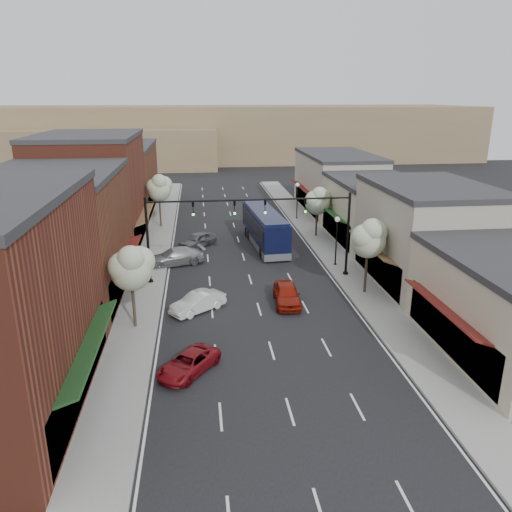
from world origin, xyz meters
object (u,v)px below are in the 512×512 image
object	(u,v)px
tree_right_near	(369,237)
parked_car_c	(175,257)
tree_right_far	(318,200)
parked_car_b	(198,302)
signal_mast_right	(320,223)
parked_car_a	(188,363)
signal_mast_left	(178,227)
red_hatchback	(287,294)
tree_left_far	(159,187)
lamp_post_near	(337,233)
lamp_post_far	(297,195)
tree_left_near	(131,267)
coach_bus	(265,228)
parked_car_d	(198,240)

from	to	relation	value
tree_right_near	parked_car_c	world-z (taller)	tree_right_near
tree_right_far	parked_car_b	world-z (taller)	tree_right_far
signal_mast_right	parked_car_a	xyz separation A→B (m)	(-10.44, -13.90, -4.06)
signal_mast_left	parked_car_b	bearing A→B (deg)	-76.94
signal_mast_right	red_hatchback	distance (m)	7.41
tree_left_far	lamp_post_near	size ratio (longest dim) A/B	1.38
tree_right_near	parked_car_a	distance (m)	16.89
tree_right_near	tree_right_far	distance (m)	16.01
signal_mast_right	tree_right_far	size ratio (longest dim) A/B	1.51
parked_car_b	parked_car_c	bearing A→B (deg)	152.78
signal_mast_right	tree_right_far	bearing A→B (deg)	77.15
signal_mast_right	lamp_post_near	xyz separation A→B (m)	(2.18, 2.50, -1.62)
signal_mast_right	parked_car_b	size ratio (longest dim) A/B	2.01
lamp_post_far	parked_car_a	bearing A→B (deg)	-110.42
signal_mast_right	tree_left_near	world-z (taller)	signal_mast_right
lamp_post_far	red_hatchback	bearing A→B (deg)	-102.76
red_hatchback	parked_car_b	distance (m)	6.38
tree_left_far	lamp_post_near	world-z (taller)	tree_left_far
lamp_post_near	red_hatchback	world-z (taller)	lamp_post_near
signal_mast_right	parked_car_a	bearing A→B (deg)	-126.92
lamp_post_near	red_hatchback	bearing A→B (deg)	-126.46
lamp_post_near	lamp_post_far	xyz separation A→B (m)	(0.00, 17.50, 0.00)
tree_right_near	lamp_post_near	xyz separation A→B (m)	(-0.55, 6.56, -1.45)
parked_car_a	lamp_post_far	bearing A→B (deg)	106.38
coach_bus	tree_right_far	bearing A→B (deg)	17.98
signal_mast_left	tree_left_far	world-z (taller)	signal_mast_left
signal_mast_right	signal_mast_left	bearing A→B (deg)	180.00
parked_car_a	coach_bus	bearing A→B (deg)	109.52
tree_right_far	tree_left_near	size ratio (longest dim) A/B	0.95
parked_car_a	parked_car_b	world-z (taller)	parked_car_b
tree_right_far	parked_car_b	size ratio (longest dim) A/B	1.33
tree_left_far	lamp_post_far	xyz separation A→B (m)	(16.05, 2.06, -1.60)
parked_car_b	parked_car_d	size ratio (longest dim) A/B	0.97
signal_mast_right	red_hatchback	world-z (taller)	signal_mast_right
tree_left_far	parked_car_a	xyz separation A→B (m)	(3.43, -31.84, -4.04)
tree_left_near	lamp_post_near	world-z (taller)	tree_left_near
parked_car_a	parked_car_d	size ratio (longest dim) A/B	0.96
signal_mast_right	parked_car_d	world-z (taller)	signal_mast_right
lamp_post_near	lamp_post_far	distance (m)	17.50
signal_mast_right	tree_right_far	world-z (taller)	signal_mast_right
signal_mast_left	parked_car_c	distance (m)	5.95
signal_mast_right	parked_car_a	distance (m)	17.85
tree_right_far	parked_car_c	size ratio (longest dim) A/B	1.05
lamp_post_far	parked_car_c	world-z (taller)	lamp_post_far
signal_mast_right	tree_right_near	distance (m)	4.89
tree_left_far	signal_mast_right	bearing A→B (deg)	-52.29
tree_right_near	parked_car_a	size ratio (longest dim) A/B	1.48
tree_right_far	parked_car_d	world-z (taller)	tree_right_far
signal_mast_right	coach_bus	size ratio (longest dim) A/B	0.71
tree_left_far	red_hatchback	size ratio (longest dim) A/B	1.40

